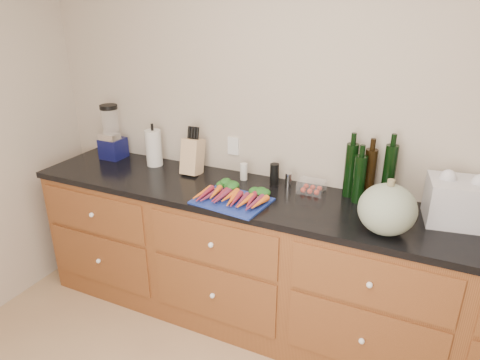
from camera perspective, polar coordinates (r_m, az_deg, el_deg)
The scene contains 15 objects.
wall_back at distance 2.69m, azimuth 11.04°, elevation 6.62°, with size 4.10×0.05×2.60m, color #BBAD9B.
cabinets at distance 2.76m, azimuth 7.93°, elevation -12.29°, with size 3.60×0.64×0.90m.
countertop at distance 2.53m, azimuth 8.53°, elevation -3.49°, with size 3.64×0.62×0.04m, color black.
cutting_board at distance 2.51m, azimuth -1.09°, elevation -2.80°, with size 0.41×0.31×0.01m, color navy.
carrots at distance 2.52m, azimuth -0.77°, elevation -1.94°, with size 0.42×0.29×0.06m.
squash at distance 2.25m, azimuth 19.03°, elevation -3.71°, with size 0.29×0.29×0.26m, color slate.
blender_appliance at distance 3.31m, azimuth -16.75°, elevation 5.75°, with size 0.16×0.16×0.40m.
paper_towel at distance 3.10m, azimuth -11.42°, elevation 4.22°, with size 0.11×0.11×0.26m, color silver.
knife_block at distance 2.91m, azimuth -6.35°, elevation 3.14°, with size 0.12×0.12×0.24m, color tan.
grinder_salt at distance 2.80m, azimuth 0.50°, elevation 1.13°, with size 0.05×0.05×0.11m, color silver.
grinder_pepper at distance 2.72m, azimuth 4.60°, elevation 0.73°, with size 0.06×0.06×0.14m, color black.
canister_chrome at distance 2.70m, azimuth 6.48°, elevation -0.05°, with size 0.04×0.04×0.10m, color silver.
tomato_box at distance 2.66m, azimuth 9.51°, elevation -0.88°, with size 0.16×0.13×0.07m, color white.
bottles at distance 2.59m, azimuth 16.61°, elevation 0.74°, with size 0.29×0.15×0.35m.
grocery_bag at distance 2.51m, azimuth 27.18°, elevation -2.62°, with size 0.32×0.26×0.23m, color silver, non-canonical shape.
Camera 1 is at (0.61, -0.89, 2.02)m, focal length 32.00 mm.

